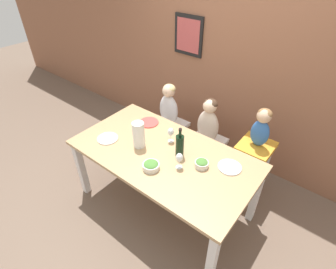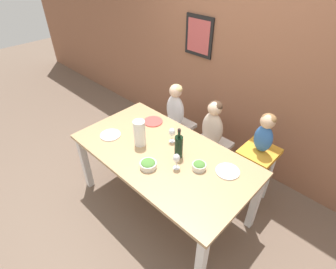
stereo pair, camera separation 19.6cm
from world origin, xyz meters
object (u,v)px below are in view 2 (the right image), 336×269
chair_right_highchair (257,161)px  person_child_left (175,105)px  person_child_center (213,123)px  salad_bowl_large (148,164)px  chair_far_left (175,129)px  dinner_plate_front_left (110,135)px  chair_far_center (210,148)px  dinner_plate_back_left (153,121)px  salad_bowl_small (199,166)px  wine_glass_far (172,132)px  wine_glass_near (176,159)px  wine_bottle (179,146)px  paper_towel_roll (140,133)px  person_baby_right (265,131)px  dinner_plate_back_right (228,171)px

chair_right_highchair → person_child_left: size_ratio=1.26×
person_child_center → salad_bowl_large: person_child_center is taller
chair_far_left → dinner_plate_front_left: bearing=-94.3°
chair_far_center → dinner_plate_back_left: dinner_plate_back_left is taller
person_child_left → salad_bowl_small: bearing=-36.5°
wine_glass_far → salad_bowl_large: (0.11, -0.43, -0.08)m
chair_far_center → wine_glass_near: bearing=-77.1°
chair_far_center → wine_bottle: bearing=-82.4°
wine_bottle → dinner_plate_back_left: (-0.60, 0.23, -0.12)m
person_child_center → wine_glass_far: (-0.11, -0.56, 0.11)m
dinner_plate_back_left → wine_glass_near: bearing=-27.7°
chair_right_highchair → wine_glass_far: (-0.71, -0.56, 0.32)m
wine_glass_near → chair_right_highchair: bearing=63.5°
chair_right_highchair → person_child_center: size_ratio=1.26×
salad_bowl_large → dinner_plate_front_left: salad_bowl_large is taller
person_child_center → wine_glass_near: (0.19, -0.82, 0.11)m
person_child_left → salad_bowl_large: bearing=-59.7°
salad_bowl_small → dinner_plate_back_left: 0.89m
wine_glass_near → dinner_plate_front_left: 0.86m
salad_bowl_large → dinner_plate_back_left: salad_bowl_large is taller
person_child_left → paper_towel_roll: (0.27, -0.82, 0.13)m
chair_far_center → paper_towel_roll: 1.01m
chair_far_center → paper_towel_roll: bearing=-111.0°
wine_bottle → chair_far_center: bearing=97.6°
wine_bottle → paper_towel_roll: 0.43m
chair_far_left → wine_glass_far: bearing=-50.0°
chair_far_center → person_baby_right: bearing=0.1°
person_child_center → dinner_plate_back_left: person_child_center is taller
salad_bowl_small → paper_towel_roll: bearing=-168.6°
dinner_plate_back_left → dinner_plate_back_right: bearing=-4.5°
dinner_plate_front_left → chair_far_left: bearing=85.7°
wine_bottle → salad_bowl_large: 0.33m
chair_far_center → wine_bottle: size_ratio=1.50×
chair_far_left → dinner_plate_front_left: (-0.07, -0.94, 0.37)m
wine_bottle → dinner_plate_front_left: bearing=-160.8°
wine_bottle → dinner_plate_back_right: size_ratio=1.45×
person_child_center → wine_glass_near: 0.85m
paper_towel_roll → salad_bowl_small: bearing=11.4°
chair_far_left → dinner_plate_front_left: 1.02m
person_child_left → salad_bowl_large: person_child_left is taller
chair_right_highchair → dinner_plate_back_right: bearing=-94.6°
chair_far_center → dinner_plate_front_left: dinner_plate_front_left is taller
person_child_center → salad_bowl_small: person_child_center is taller
person_child_center → chair_right_highchair: bearing=-0.1°
wine_bottle → salad_bowl_small: 0.27m
person_child_center → salad_bowl_small: 0.77m
dinner_plate_front_left → wine_bottle: bearing=19.2°
dinner_plate_back_left → chair_far_left: bearing=98.7°
wine_bottle → chair_right_highchair: bearing=53.6°
chair_far_center → person_baby_right: 0.82m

